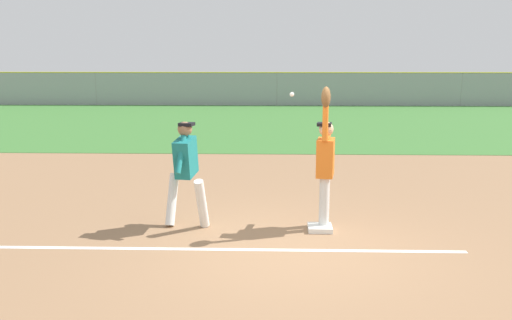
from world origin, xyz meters
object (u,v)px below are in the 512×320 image
(fielder, at_px, (325,160))
(first_base, at_px, (320,228))
(parked_car_black, at_px, (271,91))
(parked_car_silver, at_px, (174,90))
(runner, at_px, (186,167))
(baseball, at_px, (292,94))
(parked_car_blue, at_px, (379,91))

(fielder, bearing_deg, first_base, 74.26)
(parked_car_black, bearing_deg, parked_car_silver, 178.07)
(first_base, xyz_separation_m, runner, (-2.14, 0.13, 0.96))
(runner, xyz_separation_m, parked_car_black, (1.33, 24.64, -0.32))
(baseball, bearing_deg, parked_car_black, 90.84)
(first_base, relative_size, parked_car_silver, 0.08)
(baseball, xyz_separation_m, parked_car_blue, (6.13, 23.63, -1.45))
(first_base, height_order, parked_car_blue, parked_car_blue)
(parked_car_black, bearing_deg, baseball, -91.65)
(first_base, distance_m, fielder, 1.09)
(runner, distance_m, parked_car_silver, 25.03)
(first_base, xyz_separation_m, fielder, (0.07, 0.15, 1.08))
(baseball, bearing_deg, parked_car_silver, 104.78)
(fielder, relative_size, baseball, 30.81)
(parked_car_black, bearing_deg, first_base, -90.62)
(first_base, bearing_deg, parked_car_black, 91.88)
(runner, distance_m, parked_car_blue, 25.25)
(fielder, xyz_separation_m, parked_car_blue, (5.60, 23.98, -0.45))
(runner, height_order, parked_car_silver, runner)
(fielder, bearing_deg, runner, 10.70)
(parked_car_silver, height_order, parked_car_black, same)
(fielder, distance_m, runner, 2.22)
(baseball, bearing_deg, parked_car_blue, 75.46)
(fielder, relative_size, runner, 1.33)
(baseball, relative_size, parked_car_black, 0.02)
(parked_car_silver, bearing_deg, parked_car_black, -5.81)
(parked_car_silver, relative_size, parked_car_black, 1.02)
(runner, xyz_separation_m, baseball, (1.69, 0.38, 1.13))
(first_base, height_order, fielder, fielder)
(parked_car_silver, distance_m, parked_car_blue, 12.53)
(fielder, height_order, parked_car_black, fielder)
(parked_car_black, xyz_separation_m, parked_car_blue, (6.49, -0.64, 0.00))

